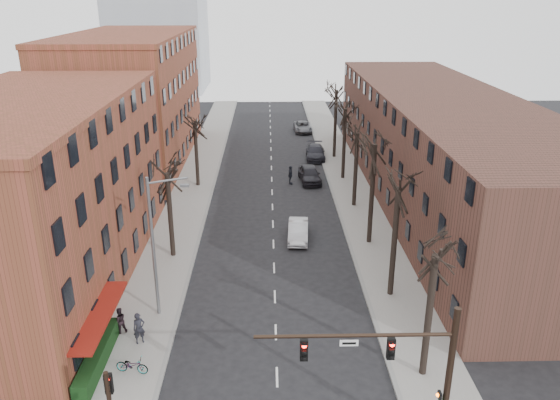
{
  "coord_description": "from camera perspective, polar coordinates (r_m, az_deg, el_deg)",
  "views": [
    {
      "loc": [
        -0.37,
        -19.18,
        18.74
      ],
      "look_at": [
        0.51,
        19.34,
        4.0
      ],
      "focal_mm": 35.0,
      "sensor_mm": 36.0,
      "label": 1
    }
  ],
  "objects": [
    {
      "name": "pedestrian_b",
      "position": [
        33.61,
        -16.43,
        -11.99
      ],
      "size": [
        0.98,
        0.92,
        1.61
      ],
      "primitive_type": "imported",
      "rotation": [
        0.0,
        0.0,
        3.66
      ],
      "color": "black",
      "rests_on": "sidewalk_left"
    },
    {
      "name": "awning_left",
      "position": [
        32.67,
        -17.73,
        -15.23
      ],
      "size": [
        1.2,
        7.0,
        0.15
      ],
      "primitive_type": "cube",
      "color": "maroon",
      "rests_on": "ground"
    },
    {
      "name": "parked_car_far",
      "position": [
        78.57,
        2.39,
        7.65
      ],
      "size": [
        2.54,
        5.2,
        1.42
      ],
      "primitive_type": "imported",
      "rotation": [
        0.0,
        0.0,
        0.03
      ],
      "color": "#56575E",
      "rests_on": "ground"
    },
    {
      "name": "tree_left_b",
      "position": [
        56.85,
        -8.54,
        1.45
      ],
      "size": [
        5.2,
        5.2,
        9.5
      ],
      "primitive_type": null,
      "color": "black",
      "rests_on": "ground"
    },
    {
      "name": "building_left_far",
      "position": [
        66.14,
        -15.19,
        10.0
      ],
      "size": [
        12.0,
        28.0,
        14.0
      ],
      "primitive_type": "cube",
      "color": "brown",
      "rests_on": "ground"
    },
    {
      "name": "streetlight",
      "position": [
        32.93,
        -12.88,
        -4.27
      ],
      "size": [
        2.45,
        0.22,
        9.03
      ],
      "color": "slate",
      "rests_on": "ground"
    },
    {
      "name": "pedestrian_a",
      "position": [
        32.41,
        -14.52,
        -12.85
      ],
      "size": [
        0.81,
        0.72,
        1.86
      ],
      "primitive_type": "imported",
      "rotation": [
        0.0,
        0.0,
        0.5
      ],
      "color": "black",
      "rests_on": "sidewalk_left"
    },
    {
      "name": "tree_right_c",
      "position": [
        44.16,
        9.25,
        -4.47
      ],
      "size": [
        5.2,
        5.2,
        11.6
      ],
      "primitive_type": null,
      "color": "black",
      "rests_on": "ground"
    },
    {
      "name": "pedestrian_crossing",
      "position": [
        56.52,
        1.09,
        2.62
      ],
      "size": [
        0.5,
        1.16,
        1.96
      ],
      "primitive_type": "imported",
      "rotation": [
        0.0,
        0.0,
        1.55
      ],
      "color": "black",
      "rests_on": "ground"
    },
    {
      "name": "tree_left_a",
      "position": [
        42.26,
        -11.07,
        -5.81
      ],
      "size": [
        5.2,
        5.2,
        9.5
      ],
      "primitive_type": null,
      "color": "black",
      "rests_on": "ground"
    },
    {
      "name": "tree_right_b",
      "position": [
        37.25,
        11.41,
        -9.74
      ],
      "size": [
        5.2,
        5.2,
        10.8
      ],
      "primitive_type": null,
      "color": "black",
      "rests_on": "ground"
    },
    {
      "name": "tree_right_f",
      "position": [
        66.38,
        5.66,
        4.43
      ],
      "size": [
        5.2,
        5.2,
        11.6
      ],
      "primitive_type": null,
      "color": "black",
      "rests_on": "ground"
    },
    {
      "name": "silver_sedan",
      "position": [
        43.99,
        1.91,
        -3.24
      ],
      "size": [
        1.86,
        4.56,
        1.47
      ],
      "primitive_type": "imported",
      "rotation": [
        0.0,
        0.0,
        -0.07
      ],
      "color": "#BABCC2",
      "rests_on": "ground"
    },
    {
      "name": "tree_right_e",
      "position": [
        58.82,
        6.56,
        2.22
      ],
      "size": [
        5.2,
        5.2,
        10.8
      ],
      "primitive_type": null,
      "color": "black",
      "rests_on": "ground"
    },
    {
      "name": "sidewalk_left",
      "position": [
        57.81,
        -8.82,
        1.84
      ],
      "size": [
        4.0,
        90.0,
        0.15
      ],
      "primitive_type": "cube",
      "color": "gray",
      "rests_on": "ground"
    },
    {
      "name": "parked_car_mid",
      "position": [
        65.62,
        3.72,
        5.01
      ],
      "size": [
        2.42,
        5.49,
        1.57
      ],
      "primitive_type": "imported",
      "rotation": [
        0.0,
        0.0,
        -0.04
      ],
      "color": "#21222A",
      "rests_on": "ground"
    },
    {
      "name": "hedge",
      "position": [
        31.55,
        -18.54,
        -15.31
      ],
      "size": [
        0.8,
        6.0,
        1.0
      ],
      "primitive_type": "cube",
      "color": "black",
      "rests_on": "sidewalk_left"
    },
    {
      "name": "building_left_near",
      "position": [
        39.69,
        -24.41,
        0.27
      ],
      "size": [
        12.0,
        26.0,
        12.0
      ],
      "primitive_type": "cube",
      "color": "brown",
      "rests_on": "ground"
    },
    {
      "name": "tree_right_d",
      "position": [
        51.39,
        7.71,
        -0.65
      ],
      "size": [
        5.2,
        5.2,
        10.0
      ],
      "primitive_type": null,
      "color": "black",
      "rests_on": "ground"
    },
    {
      "name": "building_right",
      "position": [
        53.63,
        16.59,
        5.21
      ],
      "size": [
        12.0,
        50.0,
        10.0
      ],
      "primitive_type": "cube",
      "color": "#4B2B23",
      "rests_on": "ground"
    },
    {
      "name": "tree_right_a",
      "position": [
        30.86,
        14.63,
        -17.27
      ],
      "size": [
        5.2,
        5.2,
        10.0
      ],
      "primitive_type": null,
      "color": "black",
      "rests_on": "ground"
    },
    {
      "name": "bicycle",
      "position": [
        30.57,
        -15.21,
        -16.31
      ],
      "size": [
        1.83,
        0.94,
        0.92
      ],
      "primitive_type": "imported",
      "rotation": [
        0.0,
        0.0,
        1.37
      ],
      "color": "gray",
      "rests_on": "sidewalk_left"
    },
    {
      "name": "signal_mast_arm",
      "position": [
        23.88,
        13.68,
        -16.68
      ],
      "size": [
        8.14,
        0.3,
        7.2
      ],
      "color": "black",
      "rests_on": "ground"
    },
    {
      "name": "sidewalk_right",
      "position": [
        57.92,
        7.08,
        1.97
      ],
      "size": [
        4.0,
        90.0,
        0.15
      ],
      "primitive_type": "cube",
      "color": "gray",
      "rests_on": "ground"
    },
    {
      "name": "parked_car_near",
      "position": [
        57.36,
        3.11,
        2.73
      ],
      "size": [
        2.45,
        5.14,
        1.7
      ],
      "primitive_type": "imported",
      "rotation": [
        0.0,
        0.0,
        0.09
      ],
      "color": "black",
      "rests_on": "ground"
    }
  ]
}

